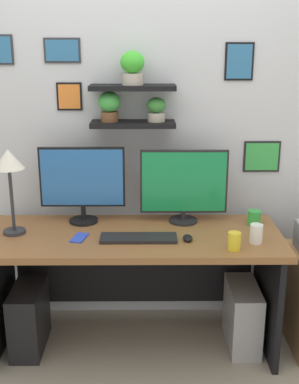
% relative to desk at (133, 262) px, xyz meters
% --- Properties ---
extents(ground_plane, '(8.00, 8.00, 0.00)m').
position_rel_desk_xyz_m(ground_plane, '(0.00, -0.06, -0.54)').
color(ground_plane, gray).
extents(back_wall_assembly, '(4.40, 0.24, 2.70)m').
position_rel_desk_xyz_m(back_wall_assembly, '(0.00, 0.38, 0.81)').
color(back_wall_assembly, silver).
rests_on(back_wall_assembly, ground).
extents(desk, '(1.76, 0.68, 0.75)m').
position_rel_desk_xyz_m(desk, '(0.00, 0.00, 0.00)').
color(desk, brown).
rests_on(desk, ground).
extents(monitor_left, '(0.53, 0.18, 0.48)m').
position_rel_desk_xyz_m(monitor_left, '(-0.31, 0.16, 0.47)').
color(monitor_left, black).
rests_on(monitor_left, desk).
extents(monitor_right, '(0.54, 0.18, 0.46)m').
position_rel_desk_xyz_m(monitor_right, '(0.31, 0.16, 0.44)').
color(monitor_right, black).
rests_on(monitor_right, desk).
extents(keyboard, '(0.44, 0.14, 0.02)m').
position_rel_desk_xyz_m(keyboard, '(0.04, -0.14, 0.22)').
color(keyboard, black).
rests_on(keyboard, desk).
extents(computer_mouse, '(0.06, 0.09, 0.03)m').
position_rel_desk_xyz_m(computer_mouse, '(0.32, -0.16, 0.22)').
color(computer_mouse, black).
rests_on(computer_mouse, desk).
extents(desk_lamp, '(0.18, 0.18, 0.51)m').
position_rel_desk_xyz_m(desk_lamp, '(-0.70, -0.04, 0.61)').
color(desk_lamp, '#2D2D33').
rests_on(desk_lamp, desk).
extents(cell_phone, '(0.10, 0.15, 0.01)m').
position_rel_desk_xyz_m(cell_phone, '(-0.31, -0.12, 0.21)').
color(cell_phone, blue).
rests_on(cell_phone, desk).
extents(coffee_mug, '(0.08, 0.08, 0.09)m').
position_rel_desk_xyz_m(coffee_mug, '(0.75, 0.10, 0.25)').
color(coffee_mug, green).
rests_on(coffee_mug, desk).
extents(pen_cup, '(0.07, 0.07, 0.10)m').
position_rel_desk_xyz_m(pen_cup, '(0.56, -0.29, 0.26)').
color(pen_cup, yellow).
rests_on(pen_cup, desk).
extents(water_cup, '(0.07, 0.07, 0.11)m').
position_rel_desk_xyz_m(water_cup, '(0.70, -0.19, 0.26)').
color(water_cup, white).
rests_on(water_cup, desk).
extents(computer_tower_left, '(0.18, 0.40, 0.41)m').
position_rel_desk_xyz_m(computer_tower_left, '(-0.65, -0.08, -0.34)').
color(computer_tower_left, black).
rests_on(computer_tower_left, ground).
extents(computer_tower_right, '(0.18, 0.40, 0.40)m').
position_rel_desk_xyz_m(computer_tower_right, '(0.68, -0.06, -0.34)').
color(computer_tower_right, '#99999E').
rests_on(computer_tower_right, ground).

